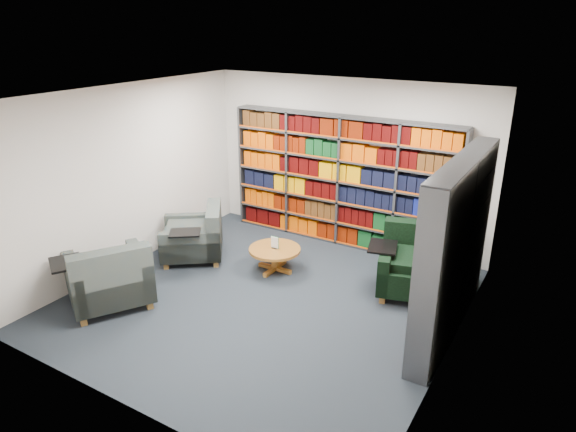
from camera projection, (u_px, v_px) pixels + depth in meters
The scene contains 7 objects.
room_shell at pixel (264, 205), 6.68m from camera, with size 5.02×5.02×2.82m.
bookshelf_back at pixel (341, 182), 8.67m from camera, with size 4.00×0.28×2.20m.
bookshelf_right at pixel (455, 248), 6.15m from camera, with size 0.28×2.50×2.20m.
chair_teal_left at pixel (198, 238), 8.33m from camera, with size 1.32×1.34×0.86m.
chair_green_right at pixel (417, 265), 7.33m from camera, with size 1.34×1.26×0.93m.
chair_teal_front at pixel (110, 280), 6.90m from camera, with size 1.42×1.42×0.94m.
coffee_table at pixel (275, 253), 7.90m from camera, with size 0.80×0.80×0.56m.
Camera 1 is at (3.49, -5.24, 3.67)m, focal length 32.00 mm.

